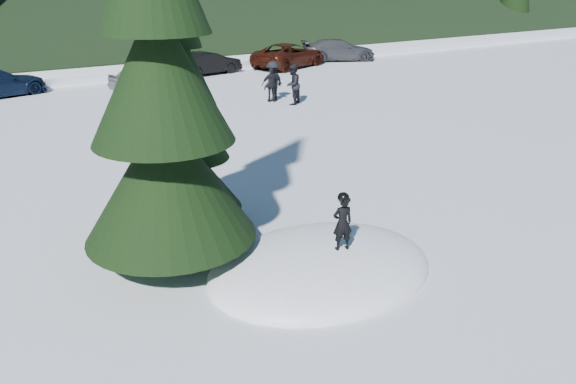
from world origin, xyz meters
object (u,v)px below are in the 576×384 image
adult_1 (272,85)px  spruce_short (187,133)px  adult_0 (293,85)px  spruce_tall (161,91)px  child_skier (342,223)px  car_6 (289,55)px  car_4 (147,77)px  adult_2 (273,81)px  car_5 (208,63)px  car_7 (338,50)px

adult_1 → spruce_short: bearing=71.5°
adult_0 → spruce_short: bearing=15.5°
spruce_tall → child_skier: (2.46, -2.07, -2.32)m
car_6 → spruce_short: bearing=120.7°
spruce_tall → adult_0: size_ratio=5.08×
car_4 → adult_1: bearing=-160.8°
adult_2 → spruce_tall: bearing=31.1°
spruce_tall → spruce_short: spruce_tall is taller
adult_2 → car_6: size_ratio=0.34×
child_skier → car_6: bearing=-106.9°
spruce_short → car_6: 22.86m
spruce_short → adult_2: bearing=50.9°
car_5 → car_6: size_ratio=0.75×
child_skier → car_7: (16.82, 22.02, -0.32)m
spruce_tall → spruce_short: bearing=54.5°
car_4 → car_6: 9.78m
car_5 → car_6: (5.15, -0.27, 0.08)m
child_skier → car_4: 19.48m
adult_2 → child_skier: bearing=43.2°
car_6 → adult_1: bearing=121.8°
adult_0 → adult_2: size_ratio=0.99×
car_5 → spruce_tall: bearing=143.0°
spruce_short → adult_0: spruce_short is taller
spruce_tall → adult_2: spruce_tall is taller
spruce_short → adult_2: 13.31m
car_4 → adult_0: bearing=-161.6°
adult_1 → adult_2: 0.28m
adult_0 → adult_1: 1.04m
car_4 → car_5: bearing=-74.2°
car_6 → child_skier: bearing=128.4°
car_4 → car_5: (4.38, 2.45, 0.00)m
child_skier → car_5: size_ratio=0.28×
adult_1 → car_4: 6.71m
spruce_short → car_4: bearing=73.8°
spruce_tall → car_6: (15.10, 19.34, -2.61)m
adult_0 → car_4: adult_0 is taller
adult_1 → adult_0: bearing=137.4°
spruce_short → car_4: 16.47m
adult_2 → car_5: (0.59, 7.91, -0.23)m
car_5 → car_7: bearing=-98.0°
car_4 → car_7: (13.72, 2.79, 0.06)m
adult_2 → car_6: adult_2 is taller
car_6 → spruce_tall: bearing=120.9°
adult_1 → spruce_tall: bearing=71.9°
spruce_tall → spruce_short: size_ratio=1.60×
adult_2 → car_6: bearing=-147.2°
child_skier → adult_1: 15.15m
adult_2 → spruce_short: bearing=30.7°
spruce_short → adult_2: spruce_short is taller
car_4 → adult_2: bearing=-158.6°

